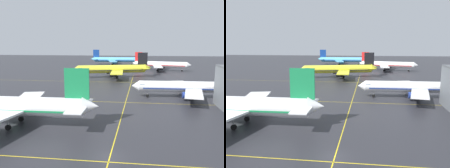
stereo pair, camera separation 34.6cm
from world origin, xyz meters
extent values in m
plane|color=#28282D|center=(0.00, 0.00, 0.00)|extent=(600.00, 600.00, 0.00)
cylinder|color=white|center=(-24.89, 11.70, 4.46)|extent=(34.90, 4.76, 4.14)
cone|color=white|center=(-5.73, 12.04, 4.90)|extent=(3.55, 3.99, 3.93)
cube|color=#197F47|center=(-8.56, 11.99, 9.58)|extent=(5.23, 0.49, 6.53)
cube|color=white|center=(-8.07, 15.27, 4.90)|extent=(3.58, 5.72, 0.26)
cube|color=white|center=(-7.96, 8.74, 4.90)|extent=(3.58, 5.72, 0.26)
cube|color=white|center=(-23.96, 20.97, 3.81)|extent=(9.20, 17.19, 0.44)
cylinder|color=#2D9956|center=(-25.21, 17.36, 2.39)|extent=(3.74, 2.35, 2.29)
cube|color=#197F47|center=(-24.89, 11.70, 3.95)|extent=(32.12, 4.75, 0.39)
cylinder|color=#99999E|center=(-22.76, 14.57, 1.80)|extent=(0.30, 0.30, 1.80)
cylinder|color=black|center=(-22.76, 14.57, 0.60)|extent=(1.21, 0.51, 1.20)
cylinder|color=#99999E|center=(-22.66, 8.91, 1.80)|extent=(0.30, 0.30, 1.80)
cylinder|color=black|center=(-22.66, 8.91, 0.60)|extent=(1.21, 0.51, 1.20)
cylinder|color=white|center=(18.95, 43.72, 3.85)|extent=(30.11, 4.20, 3.57)
cone|color=white|center=(2.71, 43.37, 3.85)|extent=(2.51, 3.55, 3.50)
cube|color=white|center=(19.72, 51.72, 3.29)|extent=(7.97, 14.83, 0.38)
cube|color=white|center=(20.06, 35.76, 3.29)|extent=(7.43, 14.75, 0.38)
cylinder|color=navy|center=(18.66, 48.59, 2.07)|extent=(3.23, 2.04, 1.97)
cylinder|color=navy|center=(18.86, 38.83, 2.07)|extent=(3.23, 2.04, 1.97)
cube|color=#385166|center=(4.87, 43.42, 4.37)|extent=(1.76, 3.32, 0.66)
cube|color=navy|center=(18.95, 43.72, 3.40)|extent=(27.71, 4.19, 0.34)
cylinder|color=#99999E|center=(6.75, 43.46, 1.55)|extent=(0.26, 0.26, 1.55)
cylinder|color=black|center=(6.75, 43.46, 0.52)|extent=(1.04, 0.44, 1.03)
cylinder|color=#99999E|center=(20.78, 46.20, 1.55)|extent=(0.26, 0.26, 1.55)
cylinder|color=black|center=(20.78, 46.20, 0.52)|extent=(1.04, 0.44, 1.03)
cylinder|color=#99999E|center=(20.88, 41.32, 1.55)|extent=(0.26, 0.26, 1.55)
cylinder|color=black|center=(20.88, 41.32, 0.52)|extent=(1.04, 0.44, 1.03)
cylinder|color=yellow|center=(-10.80, 87.89, 4.47)|extent=(34.73, 13.42, 4.15)
cone|color=yellow|center=(-28.97, 82.79, 4.47)|extent=(3.83, 4.68, 4.06)
cone|color=yellow|center=(7.68, 93.08, 4.91)|extent=(4.43, 4.73, 3.94)
cube|color=black|center=(4.95, 92.31, 9.60)|extent=(5.15, 1.79, 6.55)
cube|color=yellow|center=(4.59, 95.61, 4.91)|extent=(4.89, 6.40, 0.26)
cube|color=yellow|center=(6.36, 89.31, 4.91)|extent=(4.89, 6.40, 0.26)
cube|color=yellow|center=(-12.26, 97.11, 3.82)|extent=(12.62, 17.13, 0.44)
cube|color=yellow|center=(-7.25, 79.26, 3.82)|extent=(6.71, 16.69, 0.44)
cylinder|color=black|center=(-12.55, 93.29, 2.40)|extent=(4.19, 3.21, 2.29)
cylinder|color=black|center=(-9.48, 82.37, 2.40)|extent=(4.19, 3.21, 2.29)
cube|color=#385166|center=(-26.56, 83.47, 5.07)|extent=(2.92, 4.20, 0.76)
cube|color=black|center=(-10.80, 87.89, 3.95)|extent=(32.05, 12.71, 0.39)
cylinder|color=#99999E|center=(-24.46, 84.06, 1.80)|extent=(0.31, 0.31, 1.80)
cylinder|color=black|center=(-24.46, 84.06, 0.60)|extent=(1.29, 0.80, 1.20)
cylinder|color=#99999E|center=(-9.47, 91.21, 1.80)|extent=(0.31, 0.31, 1.80)
cylinder|color=black|center=(-9.47, 91.21, 0.60)|extent=(1.29, 0.80, 1.20)
cylinder|color=#99999E|center=(-7.94, 85.75, 1.80)|extent=(0.31, 0.31, 1.80)
cylinder|color=black|center=(-7.94, 85.75, 0.60)|extent=(1.29, 0.80, 1.20)
cylinder|color=white|center=(17.00, 122.32, 4.10)|extent=(32.12, 10.35, 3.80)
cone|color=white|center=(33.94, 118.74, 4.10)|extent=(3.32, 4.19, 3.73)
cone|color=white|center=(-0.23, 125.97, 4.50)|extent=(3.88, 4.20, 3.61)
cube|color=red|center=(2.31, 125.43, 8.81)|extent=(4.77, 1.35, 6.01)
cube|color=white|center=(1.20, 122.60, 4.50)|extent=(4.21, 5.75, 0.24)
cube|color=white|center=(2.44, 128.47, 4.50)|extent=(4.21, 5.75, 0.24)
cube|color=white|center=(14.26, 114.21, 3.50)|extent=(5.22, 15.02, 0.40)
cube|color=white|center=(17.78, 130.85, 3.50)|extent=(10.85, 15.83, 0.40)
cylinder|color=#4C4C51|center=(16.12, 117.19, 2.20)|extent=(3.76, 2.76, 2.10)
cylinder|color=#4C4C51|center=(18.27, 127.37, 2.20)|extent=(3.76, 2.76, 2.10)
cube|color=#385166|center=(31.69, 119.22, 4.65)|extent=(2.49, 3.80, 0.70)
cube|color=red|center=(17.00, 122.32, 3.63)|extent=(29.62, 9.86, 0.36)
cylinder|color=#99999E|center=(29.73, 119.63, 1.65)|extent=(0.28, 0.28, 1.65)
cylinder|color=black|center=(29.73, 119.63, 0.55)|extent=(1.17, 0.67, 1.10)
cylinder|color=#99999E|center=(14.50, 120.19, 1.65)|extent=(0.28, 0.28, 1.65)
cylinder|color=black|center=(14.50, 120.19, 0.55)|extent=(1.17, 0.67, 1.10)
cylinder|color=#99999E|center=(15.58, 125.28, 1.65)|extent=(0.28, 0.28, 1.65)
cylinder|color=black|center=(15.58, 125.28, 0.55)|extent=(1.17, 0.67, 1.10)
cylinder|color=#5BB7E5|center=(-17.44, 160.66, 4.26)|extent=(33.31, 4.34, 3.95)
cone|color=#5BB7E5|center=(0.55, 160.87, 4.26)|extent=(2.75, 3.90, 3.87)
cone|color=#5BB7E5|center=(-35.73, 160.45, 4.68)|extent=(3.37, 3.79, 3.75)
cube|color=navy|center=(-33.03, 160.48, 9.15)|extent=(4.99, 0.43, 6.24)
cube|color=#5BB7E5|center=(-33.51, 157.36, 4.68)|extent=(3.39, 5.44, 0.25)
cube|color=#5BB7E5|center=(-33.59, 163.59, 4.68)|extent=(3.39, 5.44, 0.25)
cube|color=#5BB7E5|center=(-18.37, 151.82, 3.64)|extent=(8.70, 16.40, 0.42)
cube|color=#5BB7E5|center=(-18.58, 169.49, 3.64)|extent=(8.36, 16.35, 0.42)
cylinder|color=#5BB7E5|center=(-17.17, 155.26, 2.29)|extent=(3.56, 2.22, 2.18)
cylinder|color=#5BB7E5|center=(-17.29, 166.07, 2.29)|extent=(3.56, 2.22, 2.18)
cube|color=#385166|center=(-1.85, 160.85, 4.83)|extent=(1.91, 3.66, 0.73)
cube|color=navy|center=(-17.44, 160.66, 3.77)|extent=(30.65, 4.35, 0.37)
cylinder|color=#99999E|center=(-3.92, 160.82, 1.72)|extent=(0.29, 0.29, 1.72)
cylinder|color=black|center=(-3.92, 160.82, 0.57)|extent=(1.15, 0.48, 1.14)
cylinder|color=#99999E|center=(-19.49, 157.94, 1.72)|extent=(0.29, 0.29, 1.72)
cylinder|color=black|center=(-19.49, 157.94, 0.57)|extent=(1.15, 0.48, 1.14)
cylinder|color=#99999E|center=(-19.55, 163.34, 1.72)|extent=(0.29, 0.29, 1.72)
cylinder|color=black|center=(-19.55, 163.34, 0.57)|extent=(1.15, 0.48, 1.14)
cube|color=yellow|center=(0.00, -2.00, 0.00)|extent=(155.15, 0.20, 0.01)
cube|color=yellow|center=(0.00, 35.54, 0.00)|extent=(155.15, 0.20, 0.01)
cube|color=yellow|center=(0.00, 73.08, 0.00)|extent=(155.15, 0.20, 0.01)
cube|color=yellow|center=(0.00, 35.54, 0.00)|extent=(0.20, 123.88, 0.01)
camera|label=1|loc=(4.84, -35.91, 18.03)|focal=38.67mm
camera|label=2|loc=(5.18, -35.87, 18.03)|focal=38.67mm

